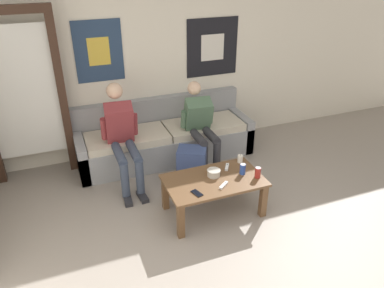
{
  "coord_description": "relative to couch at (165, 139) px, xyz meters",
  "views": [
    {
      "loc": [
        -1.45,
        -1.99,
        2.69
      ],
      "look_at": [
        -0.03,
        1.65,
        0.64
      ],
      "focal_mm": 35.0,
      "sensor_mm": 36.0,
      "label": 1
    }
  ],
  "objects": [
    {
      "name": "ground_plane",
      "position": [
        0.09,
        -2.57,
        -0.28
      ],
      "size": [
        18.0,
        18.0,
        0.0
      ],
      "primitive_type": "plane",
      "color": "gray"
    },
    {
      "name": "wall_back",
      "position": [
        0.09,
        0.37,
        1.0
      ],
      "size": [
        10.0,
        0.07,
        2.55
      ],
      "color": "silver",
      "rests_on": "ground_plane"
    },
    {
      "name": "door_frame",
      "position": [
        -1.72,
        0.15,
        0.92
      ],
      "size": [
        1.0,
        0.1,
        2.15
      ],
      "color": "#382319",
      "rests_on": "ground_plane"
    },
    {
      "name": "couch",
      "position": [
        0.0,
        0.0,
        0.0
      ],
      "size": [
        2.45,
        0.75,
        0.81
      ],
      "color": "gray",
      "rests_on": "ground_plane"
    },
    {
      "name": "coffee_table",
      "position": [
        0.12,
        -1.43,
        0.08
      ],
      "size": [
        1.08,
        0.64,
        0.44
      ],
      "color": "brown",
      "rests_on": "ground_plane"
    },
    {
      "name": "person_seated_adult",
      "position": [
        -0.66,
        -0.38,
        0.39
      ],
      "size": [
        0.47,
        0.98,
        1.23
      ],
      "color": "#384256",
      "rests_on": "ground_plane"
    },
    {
      "name": "person_seated_teen",
      "position": [
        0.4,
        -0.37,
        0.33
      ],
      "size": [
        0.47,
        0.87,
        1.12
      ],
      "color": "#2D2D33",
      "rests_on": "ground_plane"
    },
    {
      "name": "backpack",
      "position": [
        0.11,
        -0.77,
        -0.05
      ],
      "size": [
        0.44,
        0.41,
        0.48
      ],
      "color": "navy",
      "rests_on": "ground_plane"
    },
    {
      "name": "ceramic_bowl",
      "position": [
        0.15,
        -1.36,
        0.2
      ],
      "size": [
        0.15,
        0.15,
        0.08
      ],
      "color": "#B7B2A8",
      "rests_on": "coffee_table"
    },
    {
      "name": "pillar_candle",
      "position": [
        0.56,
        -1.2,
        0.21
      ],
      "size": [
        0.06,
        0.06,
        0.1
      ],
      "color": "silver",
      "rests_on": "coffee_table"
    },
    {
      "name": "drink_can_blue",
      "position": [
        0.47,
        -1.44,
        0.22
      ],
      "size": [
        0.07,
        0.07,
        0.12
      ],
      "color": "#28479E",
      "rests_on": "coffee_table"
    },
    {
      "name": "drink_can_red",
      "position": [
        0.59,
        -1.57,
        0.22
      ],
      "size": [
        0.07,
        0.07,
        0.12
      ],
      "color": "maroon",
      "rests_on": "coffee_table"
    },
    {
      "name": "game_controller_near_left",
      "position": [
        0.16,
        -1.59,
        0.17
      ],
      "size": [
        0.14,
        0.11,
        0.03
      ],
      "color": "white",
      "rests_on": "coffee_table"
    },
    {
      "name": "game_controller_near_right",
      "position": [
        0.36,
        -1.26,
        0.17
      ],
      "size": [
        0.11,
        0.14,
        0.03
      ],
      "color": "white",
      "rests_on": "coffee_table"
    },
    {
      "name": "cell_phone",
      "position": [
        -0.15,
        -1.61,
        0.16
      ],
      "size": [
        0.1,
        0.15,
        0.01
      ],
      "color": "black",
      "rests_on": "coffee_table"
    }
  ]
}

